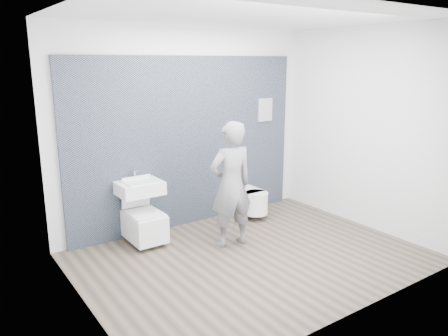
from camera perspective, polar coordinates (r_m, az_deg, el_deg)
ground at (r=5.44m, az=3.68°, el=-11.54°), size 4.00×4.00×0.00m
room_shell at (r=4.95m, az=3.99°, el=6.96°), size 4.00×4.00×4.00m
tile_wall at (r=6.56m, az=-4.37°, el=-7.00°), size 3.60×0.06×2.40m
washbasin at (r=5.74m, az=-10.94°, el=-2.54°), size 0.56×0.42×0.42m
toilet_square at (r=5.82m, az=-10.38°, el=-7.23°), size 0.42×0.60×0.81m
toilet_rounded at (r=6.67m, az=3.54°, el=-4.32°), size 0.37×0.62×0.33m
info_placard at (r=7.27m, az=5.11°, el=-4.93°), size 0.27×0.03×0.35m
visitor at (r=5.50m, az=0.92°, el=-2.21°), size 0.62×0.44×1.62m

